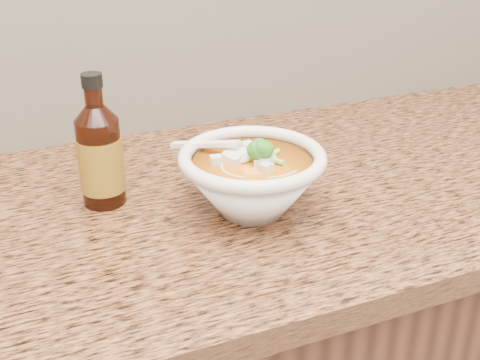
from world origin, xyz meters
name	(u,v)px	position (x,y,z in m)	size (l,w,h in m)	color
counter_slab	(170,212)	(0.00, 1.68, 0.88)	(4.00, 0.68, 0.04)	brown
soup_bowl	(252,181)	(0.11, 1.60, 0.95)	(0.22, 0.23, 0.12)	white
hot_sauce_bottle	(100,156)	(-0.09, 1.71, 0.98)	(0.09, 0.09, 0.21)	#341107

